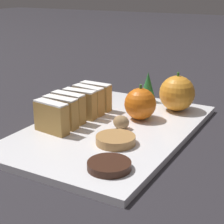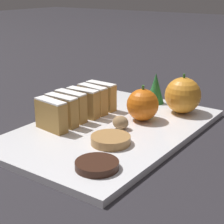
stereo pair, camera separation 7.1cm
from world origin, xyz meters
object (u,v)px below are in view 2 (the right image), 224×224
Objects in this scene: orange_far at (183,95)px; walnut at (119,123)px; chocolate_cookie at (97,165)px; orange_near at (143,105)px.

orange_far is 2.65× the size of walnut.
chocolate_cookie is (0.01, -0.31, -0.03)m from orange_far.
chocolate_cookie is (0.05, -0.22, -0.03)m from orange_near.
chocolate_cookie is at bearing -67.65° from walnut.
walnut reaches higher than chocolate_cookie.
walnut is (-0.01, -0.07, -0.02)m from orange_near.
orange_near is at bearing 103.70° from chocolate_cookie.
chocolate_cookie is at bearing -76.30° from orange_near.
walnut is (-0.05, -0.16, -0.03)m from orange_far.
chocolate_cookie is (0.06, -0.15, -0.01)m from walnut.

